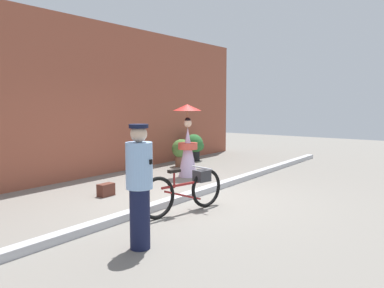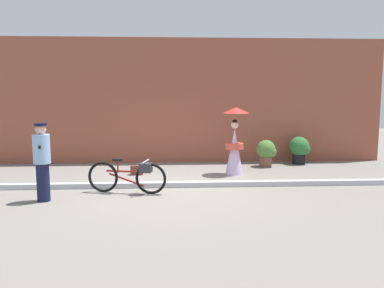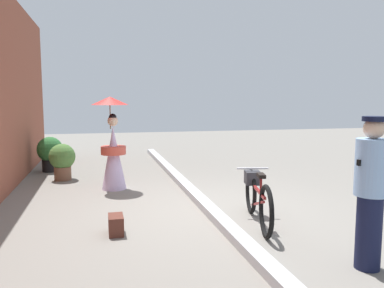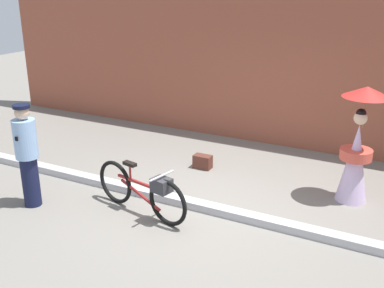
# 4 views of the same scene
# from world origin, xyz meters

# --- Properties ---
(ground_plane) EXTENTS (30.00, 30.00, 0.00)m
(ground_plane) POSITION_xyz_m (0.00, 0.00, 0.00)
(ground_plane) COLOR gray
(building_wall) EXTENTS (14.00, 0.40, 3.92)m
(building_wall) POSITION_xyz_m (0.00, 3.53, 1.96)
(building_wall) COLOR brown
(building_wall) RESTS_ON ground_plane
(sidewalk_curb) EXTENTS (14.00, 0.20, 0.12)m
(sidewalk_curb) POSITION_xyz_m (0.00, 0.00, 0.06)
(sidewalk_curb) COLOR #B2B2B7
(sidewalk_curb) RESTS_ON ground_plane
(bicycle_near_officer) EXTENTS (1.76, 0.54, 0.77)m
(bicycle_near_officer) POSITION_xyz_m (-0.74, -0.53, 0.39)
(bicycle_near_officer) COLOR black
(bicycle_near_officer) RESTS_ON ground_plane
(person_officer) EXTENTS (0.34, 0.38, 1.61)m
(person_officer) POSITION_xyz_m (-2.44, -1.06, 0.85)
(person_officer) COLOR #141938
(person_officer) RESTS_ON ground_plane
(person_with_parasol) EXTENTS (0.72, 0.72, 1.83)m
(person_with_parasol) POSITION_xyz_m (1.91, 1.40, 0.88)
(person_with_parasol) COLOR silver
(person_with_parasol) RESTS_ON ground_plane
(potted_plant_by_door) EXTENTS (0.64, 0.62, 0.86)m
(potted_plant_by_door) POSITION_xyz_m (4.21, 2.84, 0.48)
(potted_plant_by_door) COLOR black
(potted_plant_by_door) RESTS_ON ground_plane
(potted_plant_small) EXTENTS (0.58, 0.57, 0.81)m
(potted_plant_small) POSITION_xyz_m (3.06, 2.45, 0.46)
(potted_plant_small) COLOR brown
(potted_plant_small) RESTS_ON ground_plane
(backpack_on_pavement) EXTENTS (0.33, 0.19, 0.25)m
(backpack_on_pavement) POSITION_xyz_m (-0.75, 1.47, 0.13)
(backpack_on_pavement) COLOR #592D23
(backpack_on_pavement) RESTS_ON ground_plane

